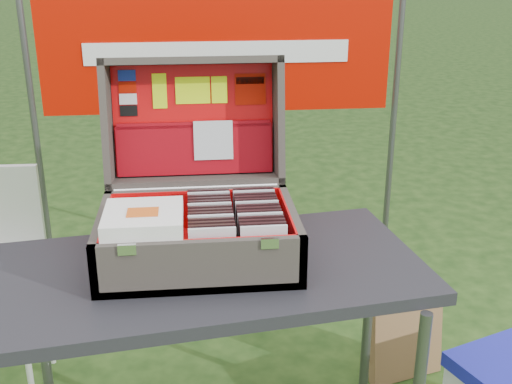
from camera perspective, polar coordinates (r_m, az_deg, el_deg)
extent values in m
cube|color=#242429|center=(2.00, -4.20, -7.13)|extent=(1.40, 0.83, 0.04)
cylinder|color=#59595B|center=(2.51, -18.36, -12.92)|extent=(0.04, 0.04, 0.78)
cylinder|color=#59595B|center=(2.52, 9.86, -11.80)|extent=(0.04, 0.04, 0.78)
cube|color=#4B423A|center=(2.02, -5.08, -5.78)|extent=(0.61, 0.43, 0.02)
cube|color=#4B423A|center=(1.81, -5.01, -6.70)|extent=(0.61, 0.02, 0.16)
cube|color=#4B423A|center=(2.18, -5.24, -1.75)|extent=(0.61, 0.02, 0.16)
cube|color=#4B423A|center=(2.01, -13.48, -4.26)|extent=(0.02, 0.43, 0.16)
cube|color=#4B423A|center=(2.02, 3.18, -3.65)|extent=(0.02, 0.43, 0.16)
cube|color=#F20000|center=(2.02, -5.09, -5.40)|extent=(0.56, 0.39, 0.01)
cube|color=silver|center=(1.78, -11.40, -5.04)|extent=(0.05, 0.01, 0.03)
cube|color=silver|center=(1.78, 1.23, -4.57)|extent=(0.05, 0.01, 0.03)
cylinder|color=silver|center=(2.16, -5.32, 0.36)|extent=(0.55, 0.02, 0.02)
cube|color=#4B423A|center=(2.28, -5.55, 6.42)|extent=(0.61, 0.09, 0.43)
cube|color=#4B423A|center=(2.20, -5.74, 11.57)|extent=(0.61, 0.16, 0.05)
cube|color=#4B423A|center=(2.24, -5.35, 1.05)|extent=(0.61, 0.16, 0.05)
cube|color=#4B423A|center=(2.23, -13.08, 5.94)|extent=(0.02, 0.23, 0.45)
cube|color=#4B423A|center=(2.23, 2.00, 6.49)|extent=(0.02, 0.23, 0.45)
cube|color=#F20000|center=(2.27, -5.55, 6.39)|extent=(0.56, 0.07, 0.38)
cube|color=#F20000|center=(1.82, -5.03, -6.16)|extent=(0.56, 0.01, 0.14)
cube|color=#F20000|center=(2.16, -5.25, -1.61)|extent=(0.56, 0.01, 0.14)
cube|color=#F20000|center=(2.01, -13.09, -3.94)|extent=(0.01, 0.39, 0.14)
cube|color=#F20000|center=(2.01, 2.77, -3.36)|extent=(0.01, 0.39, 0.14)
cube|color=maroon|center=(2.26, -5.46, 3.79)|extent=(0.54, 0.06, 0.18)
cube|color=maroon|center=(2.24, -5.53, 5.97)|extent=(0.53, 0.02, 0.02)
cube|color=silver|center=(2.24, -3.81, 4.62)|extent=(0.14, 0.03, 0.14)
cube|color=#1933B2|center=(2.26, -11.41, 10.12)|extent=(0.06, 0.01, 0.04)
cube|color=#B61000|center=(2.26, -11.36, 9.11)|extent=(0.06, 0.01, 0.04)
cube|color=white|center=(2.27, -11.30, 8.10)|extent=(0.06, 0.01, 0.04)
cube|color=black|center=(2.27, -11.24, 7.09)|extent=(0.06, 0.01, 0.04)
cube|color=#D4FB0F|center=(2.26, -8.57, 8.86)|extent=(0.05, 0.02, 0.12)
cube|color=#D4FB0F|center=(2.25, -5.65, 8.98)|extent=(0.12, 0.02, 0.09)
cube|color=#D4FB0F|center=(2.26, -3.28, 9.06)|extent=(0.05, 0.02, 0.09)
cube|color=#B61000|center=(2.26, -0.51, 9.13)|extent=(0.11, 0.02, 0.11)
cube|color=black|center=(2.26, -0.52, 9.89)|extent=(0.10, 0.01, 0.02)
cube|color=silver|center=(1.83, -3.87, -5.42)|extent=(0.13, 0.01, 0.15)
cube|color=black|center=(1.85, -3.90, -5.10)|extent=(0.13, 0.01, 0.15)
cube|color=black|center=(1.87, -3.93, -4.78)|extent=(0.13, 0.01, 0.15)
cube|color=black|center=(1.90, -3.96, -4.47)|extent=(0.13, 0.01, 0.15)
cube|color=silver|center=(1.92, -3.99, -4.17)|extent=(0.13, 0.01, 0.15)
cube|color=black|center=(1.94, -4.01, -3.87)|extent=(0.13, 0.01, 0.15)
cube|color=black|center=(1.96, -4.04, -3.58)|extent=(0.13, 0.01, 0.15)
cube|color=black|center=(1.98, -4.07, -3.30)|extent=(0.13, 0.01, 0.15)
cube|color=silver|center=(2.00, -4.09, -3.02)|extent=(0.13, 0.01, 0.15)
cube|color=black|center=(2.03, -4.12, -2.75)|extent=(0.13, 0.01, 0.15)
cube|color=black|center=(2.05, -4.14, -2.49)|extent=(0.13, 0.01, 0.15)
cube|color=black|center=(2.07, -4.16, -2.23)|extent=(0.13, 0.01, 0.15)
cube|color=silver|center=(2.09, -4.19, -1.97)|extent=(0.13, 0.01, 0.15)
cube|color=black|center=(2.11, -4.21, -1.73)|extent=(0.13, 0.01, 0.15)
cube|color=silver|center=(1.84, 0.70, -5.22)|extent=(0.13, 0.01, 0.15)
cube|color=black|center=(1.86, 0.61, -4.91)|extent=(0.13, 0.01, 0.15)
cube|color=black|center=(1.88, 0.53, -4.59)|extent=(0.13, 0.01, 0.15)
cube|color=black|center=(1.91, 0.45, -4.29)|extent=(0.13, 0.01, 0.15)
cube|color=silver|center=(1.93, 0.37, -3.99)|extent=(0.13, 0.01, 0.15)
cube|color=black|center=(1.95, 0.30, -3.70)|extent=(0.13, 0.01, 0.15)
cube|color=black|center=(1.97, 0.22, -3.41)|extent=(0.13, 0.01, 0.15)
cube|color=black|center=(1.99, 0.15, -3.13)|extent=(0.13, 0.01, 0.15)
cube|color=silver|center=(2.01, 0.08, -2.86)|extent=(0.13, 0.01, 0.15)
cube|color=black|center=(2.04, 0.01, -2.59)|extent=(0.13, 0.01, 0.15)
cube|color=black|center=(2.06, -0.06, -2.33)|extent=(0.13, 0.01, 0.15)
cube|color=black|center=(2.08, -0.13, -2.07)|extent=(0.13, 0.01, 0.15)
cube|color=silver|center=(2.10, -0.20, -1.82)|extent=(0.13, 0.01, 0.15)
cube|color=black|center=(2.12, -0.26, -1.57)|extent=(0.13, 0.01, 0.15)
cube|color=white|center=(1.89, -9.94, -2.88)|extent=(0.23, 0.23, 0.00)
cube|color=white|center=(1.89, -9.95, -2.74)|extent=(0.23, 0.23, 0.00)
cube|color=white|center=(1.89, -9.96, -2.61)|extent=(0.23, 0.23, 0.00)
cube|color=white|center=(1.89, -9.97, -2.47)|extent=(0.23, 0.23, 0.00)
cube|color=white|center=(1.88, -9.98, -2.33)|extent=(0.23, 0.23, 0.00)
cube|color=white|center=(1.88, -9.99, -2.19)|extent=(0.23, 0.23, 0.00)
cube|color=white|center=(1.88, -10.00, -2.05)|extent=(0.23, 0.23, 0.00)
cube|color=white|center=(1.88, -10.01, -1.91)|extent=(0.23, 0.23, 0.00)
cube|color=white|center=(1.88, -10.02, -1.76)|extent=(0.23, 0.23, 0.00)
cube|color=#D85919|center=(1.86, -10.04, -1.77)|extent=(0.09, 0.07, 0.00)
cylinder|color=silver|center=(2.70, -19.56, -14.40)|extent=(0.02, 0.02, 0.47)
cylinder|color=silver|center=(2.99, -18.06, -10.49)|extent=(0.02, 0.02, 0.47)
cylinder|color=silver|center=(2.81, -19.01, -2.20)|extent=(0.02, 0.02, 0.44)
cube|color=olive|center=(2.88, 13.17, -12.69)|extent=(0.34, 0.18, 0.35)
cylinder|color=#59595B|center=(3.17, -18.80, 3.39)|extent=(0.03, 0.03, 1.70)
cylinder|color=#59595B|center=(3.24, 11.97, 4.42)|extent=(0.03, 0.03, 1.70)
cube|color=#B00D00|center=(2.98, -3.42, 12.30)|extent=(1.60, 0.02, 0.55)
cube|color=white|center=(2.97, -3.41, 12.27)|extent=(1.20, 0.00, 0.10)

